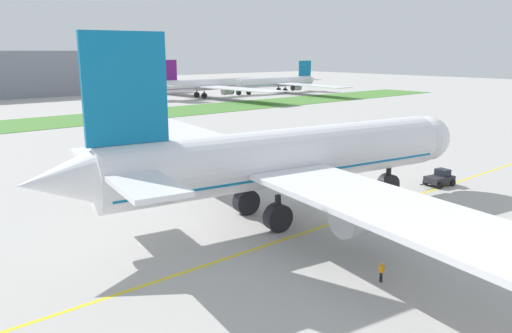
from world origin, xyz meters
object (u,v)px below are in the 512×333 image
object	(u,v)px
service_truck_baggage_loader	(356,129)
parked_airliner_far_right	(205,85)
pushback_tug	(440,178)
ground_crew_wingwalker_port	(381,270)
parked_airliner_far_outer	(278,82)
airliner_foreground	(282,159)

from	to	relation	value
service_truck_baggage_loader	parked_airliner_far_right	distance (m)	99.63
pushback_tug	service_truck_baggage_loader	size ratio (longest dim) A/B	1.08
ground_crew_wingwalker_port	service_truck_baggage_loader	xyz separation A→B (m)	(53.46, 45.10, 0.52)
parked_airliner_far_right	parked_airliner_far_outer	world-z (taller)	parked_airliner_far_right
airliner_foreground	parked_airliner_far_outer	bearing A→B (deg)	47.31
airliner_foreground	parked_airliner_far_outer	size ratio (longest dim) A/B	1.03
pushback_tug	parked_airliner_far_right	size ratio (longest dim) A/B	0.07
pushback_tug	parked_airliner_far_outer	bearing A→B (deg)	55.27
pushback_tug	parked_airliner_far_right	distance (m)	138.41
service_truck_baggage_loader	parked_airliner_far_outer	xyz separation A→B (m)	(64.72, 94.27, 3.13)
airliner_foreground	ground_crew_wingwalker_port	xyz separation A→B (m)	(-4.60, -16.23, -5.53)
parked_airliner_far_right	parked_airliner_far_outer	size ratio (longest dim) A/B	1.08
ground_crew_wingwalker_port	parked_airliner_far_right	distance (m)	162.43
ground_crew_wingwalker_port	parked_airliner_far_outer	size ratio (longest dim) A/B	0.02
airliner_foreground	service_truck_baggage_loader	bearing A→B (deg)	30.57
airliner_foreground	ground_crew_wingwalker_port	distance (m)	17.75
service_truck_baggage_loader	parked_airliner_far_right	size ratio (longest dim) A/B	0.06
airliner_foreground	pushback_tug	size ratio (longest dim) A/B	13.89
pushback_tug	service_truck_baggage_loader	bearing A→B (deg)	54.55
pushback_tug	service_truck_baggage_loader	world-z (taller)	service_truck_baggage_loader
airliner_foreground	parked_airliner_far_right	size ratio (longest dim) A/B	0.95
parked_airliner_far_outer	service_truck_baggage_loader	bearing A→B (deg)	-124.47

